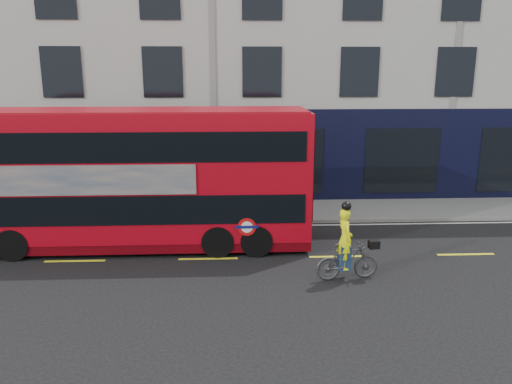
{
  "coord_description": "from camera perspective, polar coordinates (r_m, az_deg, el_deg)",
  "views": [
    {
      "loc": [
        0.8,
        -12.79,
        5.6
      ],
      "look_at": [
        1.51,
        2.7,
        1.78
      ],
      "focal_mm": 35.0,
      "sensor_mm": 36.0,
      "label": 1
    }
  ],
  "objects": [
    {
      "name": "ground",
      "position": [
        13.98,
        -5.78,
        -9.85
      ],
      "size": [
        120.0,
        120.0,
        0.0
      ],
      "primitive_type": "plane",
      "color": "black",
      "rests_on": "ground"
    },
    {
      "name": "building_terrace",
      "position": [
        25.81,
        -4.63,
        17.98
      ],
      "size": [
        50.0,
        10.07,
        15.0
      ],
      "color": "#B5B3AB",
      "rests_on": "ground"
    },
    {
      "name": "bus",
      "position": [
        16.22,
        -13.39,
        1.58
      ],
      "size": [
        10.97,
        2.56,
        4.42
      ],
      "rotation": [
        0.0,
        0.0,
        0.0
      ],
      "color": "#AB0614",
      "rests_on": "ground"
    },
    {
      "name": "pavement",
      "position": [
        20.08,
        -4.82,
        -2.24
      ],
      "size": [
        60.0,
        3.0,
        0.12
      ],
      "primitive_type": "cube",
      "color": "gray",
      "rests_on": "ground"
    },
    {
      "name": "road_edge_line",
      "position": [
        18.38,
        -5.02,
        -3.96
      ],
      "size": [
        58.0,
        0.1,
        0.01
      ],
      "primitive_type": "cube",
      "color": "silver",
      "rests_on": "ground"
    },
    {
      "name": "cyclist",
      "position": [
        13.83,
        10.33,
        -6.97
      ],
      "size": [
        1.79,
        0.7,
        2.22
      ],
      "rotation": [
        0.0,
        0.0,
        0.12
      ],
      "color": "#414346",
      "rests_on": "ground"
    },
    {
      "name": "kerb",
      "position": [
        18.65,
        -4.99,
        -3.5
      ],
      "size": [
        60.0,
        0.12,
        0.13
      ],
      "primitive_type": "cube",
      "color": "slate",
      "rests_on": "ground"
    },
    {
      "name": "lane_dashes",
      "position": [
        15.36,
        -5.49,
        -7.6
      ],
      "size": [
        58.0,
        0.12,
        0.01
      ],
      "primitive_type": null,
      "color": "yellow",
      "rests_on": "ground"
    }
  ]
}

